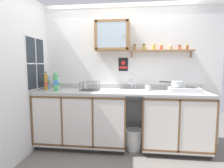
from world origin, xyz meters
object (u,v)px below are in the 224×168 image
bottle_water_blue_1 (48,82)px  mug (148,88)px  bottle_water_clear_0 (58,83)px  saucepan (177,84)px  wall_cabinet (112,36)px  bottle_juice_amber_2 (46,82)px  bottle_soda_green_3 (56,82)px  trash_bin (134,139)px  hot_plate_stove (184,90)px  dish_rack (89,89)px  warning_sign (123,65)px  sink (130,91)px

bottle_water_blue_1 → mug: (1.72, -0.03, -0.08)m
bottle_water_clear_0 → saucepan: bearing=0.0°
wall_cabinet → bottle_juice_amber_2: bearing=-169.0°
bottle_soda_green_3 → wall_cabinet: size_ratio=0.57×
mug → wall_cabinet: bearing=167.4°
trash_bin → bottle_water_blue_1: bearing=175.5°
hot_plate_stove → mug: size_ratio=4.33×
bottle_juice_amber_2 → trash_bin: 1.76m
saucepan → trash_bin: saucepan is taller
trash_bin → wall_cabinet: bearing=150.1°
dish_rack → bottle_water_blue_1: bearing=175.1°
bottle_juice_amber_2 → hot_plate_stove: bearing=1.0°
hot_plate_stove → warning_sign: warning_sign is taller
bottle_juice_amber_2 → trash_bin: bottle_juice_amber_2 is taller
bottle_water_clear_0 → trash_bin: size_ratio=0.73×
bottle_water_blue_1 → dish_rack: bottle_water_blue_1 is taller
saucepan → dish_rack: size_ratio=1.16×
sink → mug: bearing=2.4°
bottle_soda_green_3 → warning_sign: (1.08, 0.43, 0.28)m
sink → dish_rack: 0.69m
bottle_juice_amber_2 → bottle_water_blue_1: bearing=98.1°
bottle_water_clear_0 → trash_bin: bottle_water_clear_0 is taller
bottle_soda_green_3 → mug: 1.51m
dish_rack → bottle_water_clear_0: bearing=178.6°
bottle_water_clear_0 → trash_bin: 1.59m
saucepan → trash_bin: (-0.67, -0.07, -0.91)m
sink → warning_sign: 0.53m
saucepan → bottle_soda_green_3: bottle_soda_green_3 is taller
dish_rack → wall_cabinet: bearing=24.1°
sink → hot_plate_stove: sink is taller
bottle_water_blue_1 → wall_cabinet: (1.13, 0.10, 0.79)m
wall_cabinet → warning_sign: wall_cabinet is taller
hot_plate_stove → mug: bearing=175.8°
saucepan → bottle_water_clear_0: size_ratio=1.44×
warning_sign → trash_bin: size_ratio=0.69×
bottle_juice_amber_2 → wall_cabinet: (1.11, 0.22, 0.78)m
hot_plate_stove → bottle_soda_green_3: 2.07m
hot_plate_stove → warning_sign: size_ratio=1.99×
bottle_juice_amber_2 → warning_sign: warning_sign is taller
warning_sign → trash_bin: (0.20, -0.34, -1.22)m
sink → trash_bin: (0.06, -0.07, -0.78)m
trash_bin → bottle_soda_green_3: bearing=-176.2°
hot_plate_stove → bottle_juice_amber_2: 2.28m
hot_plate_stove → bottle_water_clear_0: bearing=179.4°
mug → bottle_soda_green_3: bearing=-173.5°
wall_cabinet → trash_bin: (0.38, -0.22, -1.71)m
saucepan → warning_sign: bearing=162.5°
hot_plate_stove → wall_cabinet: (-1.17, 0.18, 0.88)m
bottle_water_clear_0 → trash_bin: (1.31, -0.07, -0.90)m
sink → saucepan: sink is taller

